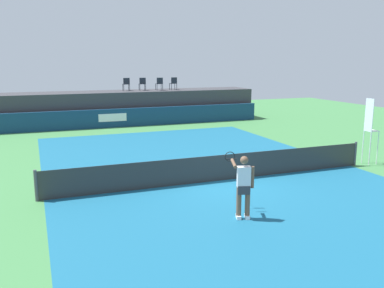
{
  "coord_description": "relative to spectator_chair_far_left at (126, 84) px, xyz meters",
  "views": [
    {
      "loc": [
        -6.09,
        -13.17,
        4.31
      ],
      "look_at": [
        -0.27,
        2.0,
        1.0
      ],
      "focal_mm": 38.78,
      "sensor_mm": 36.0,
      "label": 1
    }
  ],
  "objects": [
    {
      "name": "ground_plane",
      "position": [
        -0.01,
        -12.45,
        -2.69
      ],
      "size": [
        48.0,
        48.0,
        0.0
      ],
      "primitive_type": "plane",
      "color": "#3D7A42"
    },
    {
      "name": "court_inner",
      "position": [
        -0.01,
        -15.45,
        -2.69
      ],
      "size": [
        12.0,
        22.0,
        0.0
      ],
      "primitive_type": "cube",
      "color": "#16597A",
      "rests_on": "ground"
    },
    {
      "name": "sponsor_wall",
      "position": [
        -0.02,
        -1.95,
        -2.09
      ],
      "size": [
        18.0,
        0.22,
        1.2
      ],
      "color": "navy",
      "rests_on": "ground"
    },
    {
      "name": "spectator_platform",
      "position": [
        -0.01,
        -0.15,
        -1.59
      ],
      "size": [
        18.0,
        2.8,
        2.2
      ],
      "primitive_type": "cube",
      "color": "#38383D",
      "rests_on": "ground"
    },
    {
      "name": "spectator_chair_far_left",
      "position": [
        0.0,
        0.0,
        0.0
      ],
      "size": [
        0.45,
        0.45,
        0.89
      ],
      "color": "#1E232D",
      "rests_on": "spectator_platform"
    },
    {
      "name": "spectator_chair_left",
      "position": [
        1.12,
        -0.1,
        0.0
      ],
      "size": [
        0.48,
        0.48,
        0.89
      ],
      "color": "#1E232D",
      "rests_on": "spectator_platform"
    },
    {
      "name": "spectator_chair_center",
      "position": [
        2.28,
        -0.38,
        0.0
      ],
      "size": [
        0.45,
        0.45,
        0.89
      ],
      "color": "#1E232D",
      "rests_on": "spectator_platform"
    },
    {
      "name": "spectator_chair_right",
      "position": [
        3.35,
        -0.29,
        0.0
      ],
      "size": [
        0.46,
        0.46,
        0.89
      ],
      "color": "#1E232D",
      "rests_on": "spectator_platform"
    },
    {
      "name": "umpire_chair",
      "position": [
        6.84,
        -15.45,
        -1.11
      ],
      "size": [
        0.45,
        0.45,
        2.76
      ],
      "color": "white",
      "rests_on": "ground"
    },
    {
      "name": "tennis_net",
      "position": [
        -0.01,
        -15.45,
        -2.22
      ],
      "size": [
        12.4,
        0.02,
        0.95
      ],
      "primitive_type": "cube",
      "color": "#2D2D2D",
      "rests_on": "ground"
    },
    {
      "name": "net_post_near",
      "position": [
        -6.21,
        -15.45,
        -2.19
      ],
      "size": [
        0.1,
        0.1,
        1.0
      ],
      "primitive_type": "cylinder",
      "color": "#4C4C51",
      "rests_on": "ground"
    },
    {
      "name": "net_post_far",
      "position": [
        6.19,
        -15.45,
        -2.19
      ],
      "size": [
        0.1,
        0.1,
        1.0
      ],
      "primitive_type": "cylinder",
      "color": "#4C4C51",
      "rests_on": "ground"
    },
    {
      "name": "tennis_player",
      "position": [
        -0.91,
        -18.99,
        -1.73
      ],
      "size": [
        0.56,
        1.24,
        1.77
      ],
      "color": "white",
      "rests_on": "court_inner"
    },
    {
      "name": "tennis_ball",
      "position": [
        2.75,
        -14.54,
        -2.66
      ],
      "size": [
        0.07,
        0.07,
        0.07
      ],
      "primitive_type": "sphere",
      "color": "#D8EA33",
      "rests_on": "court_inner"
    }
  ]
}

